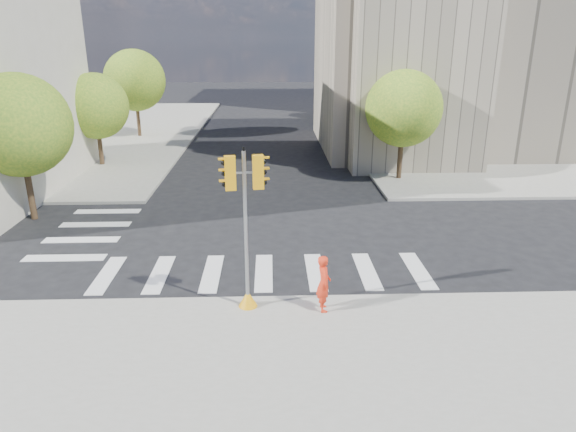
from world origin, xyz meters
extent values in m
plane|color=black|center=(0.00, 0.00, 0.00)|extent=(160.00, 160.00, 0.00)
cube|color=gray|center=(20.00, 26.00, 0.07)|extent=(28.00, 40.00, 0.15)
cube|color=gray|center=(-20.00, 26.00, 0.07)|extent=(28.00, 40.00, 0.15)
cube|color=#A1947F|center=(17.00, 20.00, 7.00)|extent=(26.00, 14.00, 14.00)
cube|color=#A1947F|center=(9.00, 15.00, 7.00)|extent=(8.00, 8.00, 14.00)
cylinder|color=#382616|center=(-10.50, 4.00, 1.22)|extent=(0.28, 0.28, 2.45)
sphere|color=#367220|center=(-10.50, 4.00, 4.21)|extent=(4.40, 4.40, 4.40)
cylinder|color=#382616|center=(-10.50, 14.00, 1.08)|extent=(0.28, 0.28, 2.17)
sphere|color=#367220|center=(-10.50, 14.00, 3.77)|extent=(4.00, 4.00, 4.00)
cylinder|color=#382616|center=(-10.50, 24.00, 1.31)|extent=(0.28, 0.28, 2.62)
sphere|color=#367220|center=(-10.50, 24.00, 4.54)|extent=(4.80, 4.80, 4.80)
cylinder|color=#382616|center=(7.50, 10.00, 1.19)|extent=(0.28, 0.28, 2.38)
sphere|color=#367220|center=(7.50, 10.00, 4.06)|extent=(4.20, 4.20, 4.20)
cylinder|color=#382616|center=(7.50, 22.00, 1.26)|extent=(0.28, 0.28, 2.52)
sphere|color=#367220|center=(7.50, 22.00, 4.36)|extent=(4.60, 4.60, 4.60)
cylinder|color=#382616|center=(7.50, 34.00, 1.14)|extent=(0.28, 0.28, 2.27)
sphere|color=#367220|center=(7.50, 34.00, 3.88)|extent=(4.00, 4.00, 4.00)
cylinder|color=black|center=(8.00, 14.00, 4.15)|extent=(0.12, 0.12, 8.00)
cube|color=black|center=(8.00, 14.00, 8.15)|extent=(0.35, 0.18, 0.22)
cylinder|color=black|center=(8.00, 28.00, 4.15)|extent=(0.12, 0.12, 8.00)
cube|color=black|center=(8.00, 28.00, 8.15)|extent=(0.35, 0.18, 0.22)
cone|color=orange|center=(-0.54, -4.60, 0.40)|extent=(0.56, 0.56, 0.50)
cylinder|color=gray|center=(-0.54, -4.60, 2.50)|extent=(0.11, 0.11, 4.70)
cylinder|color=black|center=(-0.54, -4.60, 4.90)|extent=(0.07, 0.07, 0.12)
cylinder|color=gray|center=(-0.54, -4.60, 4.25)|extent=(0.90, 0.17, 0.06)
cube|color=orange|center=(-0.92, -4.65, 4.25)|extent=(0.33, 0.26, 0.95)
cube|color=orange|center=(-0.17, -4.55, 4.25)|extent=(0.33, 0.26, 0.95)
imported|color=red|center=(1.68, -4.88, 1.01)|extent=(0.45, 0.65, 1.71)
camera|label=1|loc=(0.18, -18.20, 7.71)|focal=32.00mm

